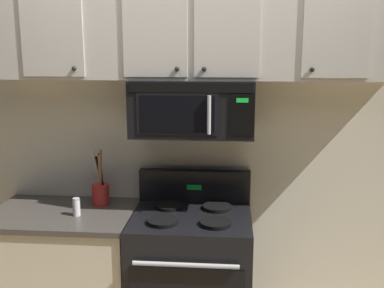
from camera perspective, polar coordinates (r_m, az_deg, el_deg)
The scene contains 7 objects.
back_wall at distance 3.20m, azimuth 0.45°, elevation 1.11°, with size 5.20×0.10×2.70m, color silver.
stove_range at distance 3.15m, azimuth -0.11°, elevation -16.14°, with size 0.76×0.69×1.12m.
over_range_microwave at distance 2.92m, azimuth 0.08°, elevation 4.53°, with size 0.76×0.43×0.35m.
upper_cabinets at distance 2.93m, azimuth 0.14°, elevation 13.37°, with size 2.50×0.36×0.55m.
counter_segment at distance 3.34m, azimuth -15.16°, elevation -15.23°, with size 0.93×0.65×0.90m.
utensil_crock_red at distance 3.20m, azimuth -11.18°, elevation -5.56°, with size 0.12×0.12×0.38m.
salt_shaker at distance 3.04m, azimuth -14.01°, elevation -7.52°, with size 0.05×0.05×0.12m.
Camera 1 is at (0.24, -2.34, 1.96)m, focal length 43.41 mm.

